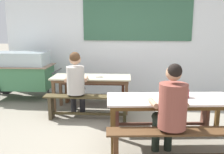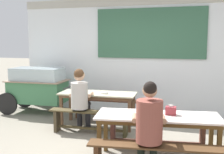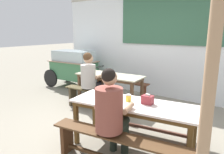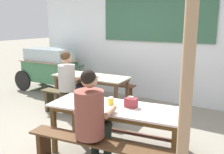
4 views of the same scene
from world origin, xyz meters
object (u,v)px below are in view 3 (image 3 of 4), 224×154
object	(u,v)px
food_cart	(73,66)
bench_far_front	(96,97)
tissue_box	(147,100)
wooden_support_post	(208,104)
dining_table_far	(110,78)
soup_bowl	(114,75)
condiment_jar	(128,98)
bench_near_front	(117,146)
bench_far_back	(121,87)
person_left_back_turned	(90,77)
bench_near_back	(144,116)
person_near_front	(111,111)
dining_table_near	(133,108)

from	to	relation	value
food_cart	bench_far_front	bearing A→B (deg)	-31.34
tissue_box	wooden_support_post	distance (m)	1.33
dining_table_far	soup_bowl	size ratio (longest dim) A/B	11.64
condiment_jar	wooden_support_post	xyz separation A→B (m)	(1.21, -0.80, 0.40)
bench_near_front	wooden_support_post	bearing A→B (deg)	-13.59
dining_table_far	bench_far_front	distance (m)	0.63
bench_far_back	person_left_back_turned	size ratio (longest dim) A/B	1.21
food_cart	wooden_support_post	distance (m)	5.24
bench_near_back	condiment_jar	world-z (taller)	condiment_jar
person_near_front	wooden_support_post	distance (m)	1.28
dining_table_far	food_cart	size ratio (longest dim) A/B	0.90
person_left_back_turned	bench_far_front	bearing A→B (deg)	-13.76
dining_table_far	bench_near_front	xyz separation A→B (m)	(1.52, -1.92, -0.33)
bench_near_back	soup_bowl	bearing A→B (deg)	146.22
person_near_front	tissue_box	xyz separation A→B (m)	(0.24, 0.56, 0.05)
food_cart	soup_bowl	bearing A→B (deg)	-18.51
dining_table_far	dining_table_near	world-z (taller)	same
dining_table_far	bench_far_back	size ratio (longest dim) A/B	1.06
food_cart	person_left_back_turned	bearing A→B (deg)	-33.39
bench_far_back	soup_bowl	distance (m)	0.77
tissue_box	condiment_jar	bearing A→B (deg)	-168.22
bench_far_front	person_left_back_turned	distance (m)	0.49
dining_table_far	bench_far_front	bearing A→B (deg)	-86.80
bench_far_front	bench_near_front	bearing A→B (deg)	-43.06
person_near_front	tissue_box	distance (m)	0.61
dining_table_far	wooden_support_post	size ratio (longest dim) A/B	0.70
dining_table_near	person_near_front	distance (m)	0.49
bench_far_front	soup_bowl	world-z (taller)	soup_bowl
dining_table_near	food_cart	bearing A→B (deg)	148.63
condiment_jar	food_cart	bearing A→B (deg)	148.15
bench_far_front	soup_bowl	xyz separation A→B (m)	(0.14, 0.47, 0.43)
food_cart	condiment_jar	bearing A→B (deg)	-31.85
bench_far_front	food_cart	bearing A→B (deg)	148.66
bench_far_back	bench_near_front	size ratio (longest dim) A/B	0.83
bench_near_front	wooden_support_post	size ratio (longest dim) A/B	0.80
person_left_back_turned	person_near_front	size ratio (longest dim) A/B	0.98
bench_far_back	bench_far_front	xyz separation A→B (m)	(0.06, -1.06, 0.01)
bench_near_front	person_near_front	bearing A→B (deg)	158.84
dining_table_far	condiment_jar	size ratio (longest dim) A/B	15.55
person_near_front	condiment_jar	xyz separation A→B (m)	(-0.04, 0.50, 0.04)
bench_near_back	person_left_back_turned	distance (m)	1.67
bench_far_back	condiment_jar	size ratio (longest dim) A/B	14.60
food_cart	person_near_front	xyz separation A→B (m)	(3.24, -2.48, 0.06)
bench_far_back	wooden_support_post	xyz separation A→B (m)	(2.59, -2.70, 0.88)
bench_far_back	person_near_front	xyz separation A→B (m)	(1.42, -2.40, 0.45)
bench_near_back	tissue_box	xyz separation A→B (m)	(0.26, -0.45, 0.47)
soup_bowl	dining_table_near	bearing A→B (deg)	-46.21
bench_far_front	tissue_box	size ratio (longest dim) A/B	10.74
wooden_support_post	bench_far_back	bearing A→B (deg)	133.76
tissue_box	dining_table_near	bearing A→B (deg)	-156.68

